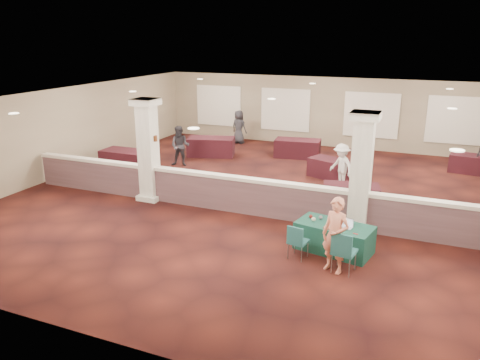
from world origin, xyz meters
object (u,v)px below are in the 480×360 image
at_px(far_table_back_left, 211,147).
at_px(conf_chair_side, 297,239).
at_px(far_table_back_right, 474,164).
at_px(far_table_front_right, 351,196).
at_px(attendee_a, 180,146).
at_px(far_table_front_left, 127,160).
at_px(attendee_b, 341,166).
at_px(woman, 336,235).
at_px(far_table_back_center, 297,148).
at_px(far_table_front_center, 333,169).
at_px(conf_chair_main, 343,249).
at_px(near_table, 334,238).
at_px(attendee_d, 239,127).

bearing_deg(far_table_back_left, conf_chair_side, -52.68).
bearing_deg(conf_chair_side, far_table_back_right, 75.62).
height_order(far_table_front_right, attendee_a, attendee_a).
xyz_separation_m(far_table_back_left, attendee_a, (-0.43, -1.91, 0.40)).
bearing_deg(far_table_front_left, far_table_back_right, 20.92).
bearing_deg(attendee_b, woman, -43.14).
relative_size(far_table_back_center, attendee_a, 1.18).
height_order(far_table_front_left, far_table_back_right, far_table_front_left).
bearing_deg(far_table_front_left, far_table_front_center, 14.93).
bearing_deg(far_table_back_right, far_table_front_center, -150.57).
distance_m(conf_chair_side, far_table_front_left, 9.42).
height_order(conf_chair_side, far_table_front_left, conf_chair_side).
distance_m(conf_chair_side, attendee_a, 8.98).
xyz_separation_m(far_table_front_center, far_table_back_left, (-5.56, 1.27, 0.05)).
bearing_deg(conf_chair_main, attendee_b, 109.98).
bearing_deg(attendee_a, far_table_front_right, -30.06).
distance_m(far_table_front_center, attendee_b, 1.20).
height_order(far_table_back_right, attendee_b, attendee_b).
xyz_separation_m(conf_chair_main, woman, (-0.19, 0.04, 0.28)).
relative_size(near_table, far_table_front_right, 1.07).
bearing_deg(far_table_back_center, conf_chair_side, -74.23).
bearing_deg(attendee_b, far_table_front_right, -31.92).
distance_m(conf_chair_side, far_table_front_center, 6.79).
bearing_deg(conf_chair_side, attendee_d, 128.65).
distance_m(far_table_front_left, attendee_d, 6.41).
bearing_deg(attendee_b, near_table, -43.57).
bearing_deg(conf_chair_main, far_table_back_left, 139.68).
relative_size(far_table_front_left, far_table_back_right, 1.15).
relative_size(far_table_front_left, far_table_back_center, 1.03).
bearing_deg(conf_chair_side, far_table_back_center, 115.43).
bearing_deg(woman, far_table_back_center, 130.07).
height_order(conf_chair_main, far_table_front_right, conf_chair_main).
bearing_deg(attendee_d, woman, 134.76).
xyz_separation_m(conf_chair_main, attendee_b, (-1.21, 6.03, 0.19)).
bearing_deg(attendee_a, far_table_back_right, 3.36).
xyz_separation_m(near_table, conf_chair_side, (-0.71, -0.77, 0.15)).
height_order(conf_chair_side, far_table_back_left, conf_chair_side).
height_order(conf_chair_main, far_table_back_left, conf_chair_main).
xyz_separation_m(far_table_front_right, far_table_back_left, (-6.68, 3.97, 0.06)).
relative_size(far_table_back_left, far_table_back_center, 1.04).
bearing_deg(near_table, far_table_front_right, 104.01).
bearing_deg(far_table_front_right, conf_chair_side, -97.67).
bearing_deg(far_table_back_right, attendee_a, -162.77).
height_order(conf_chair_side, attendee_a, attendee_a).
bearing_deg(far_table_back_left, attendee_b, -20.78).
bearing_deg(attendee_b, far_table_front_left, -135.71).
xyz_separation_m(woman, far_table_back_center, (-3.53, 9.48, -0.47)).
height_order(near_table, attendee_a, attendee_a).
height_order(far_table_front_left, far_table_back_center, far_table_front_left).
distance_m(far_table_front_left, far_table_front_center, 7.83).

